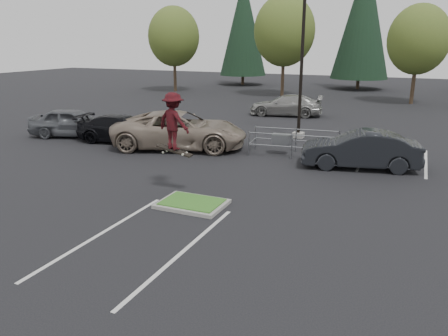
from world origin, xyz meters
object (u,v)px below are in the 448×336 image
at_px(car_far_silver, 287,105).
at_px(car_r_charc, 360,150).
at_px(conif_b, 363,17).
at_px(decid_a, 174,38).
at_px(decid_c, 418,42).
at_px(car_l_black, 122,129).
at_px(light_pole, 302,56).
at_px(car_l_tan, 178,130).
at_px(car_l_grey, 72,122).
at_px(conif_a, 243,26).
at_px(cart_corral, 284,139).
at_px(skateboarder, 174,122).
at_px(decid_b, 284,33).

bearing_deg(car_far_silver, car_r_charc, 19.52).
relative_size(conif_b, car_far_silver, 2.75).
xyz_separation_m(decid_a, car_far_silver, (15.74, -10.90, -4.82)).
bearing_deg(decid_c, car_l_black, -121.50).
bearing_deg(light_pole, car_l_tan, -135.00).
xyz_separation_m(car_l_black, car_far_silver, (5.73, 12.14, 0.03)).
bearing_deg(car_l_grey, decid_c, -56.05).
bearing_deg(conif_b, conif_a, -177.95).
height_order(cart_corral, skateboarder, skateboarder).
relative_size(conif_b, car_l_black, 2.87).
xyz_separation_m(decid_b, car_l_black, (-1.99, -23.53, -5.31)).
height_order(decid_c, car_l_grey, decid_c).
bearing_deg(skateboarder, car_l_tan, -47.46).
xyz_separation_m(conif_b, skateboarder, (-1.20, -39.50, -5.24)).
distance_m(decid_a, conif_b, 20.95).
relative_size(conif_b, car_l_grey, 3.02).
xyz_separation_m(skateboarder, car_l_grey, (-10.30, 6.00, -1.79)).
distance_m(conif_b, car_l_grey, 36.11).
bearing_deg(car_l_tan, light_pole, -62.96).
xyz_separation_m(decid_a, conif_b, (18.01, 10.47, 2.27)).
relative_size(skateboarder, car_l_grey, 0.47).
bearing_deg(cart_corral, car_r_charc, -21.60).
distance_m(conif_a, conif_b, 14.03).
relative_size(decid_a, skateboarder, 3.97).
relative_size(decid_c, car_l_tan, 1.23).
distance_m(cart_corral, car_l_tan, 5.43).
xyz_separation_m(decid_c, skateboarder, (-7.19, -28.83, -2.65)).
xyz_separation_m(conif_a, cart_corral, (14.84, -32.06, -6.35)).
distance_m(decid_c, conif_b, 12.51).
bearing_deg(decid_b, car_l_grey, -103.13).
bearing_deg(car_far_silver, car_l_grey, -46.89).
bearing_deg(car_r_charc, decid_a, -148.28).
distance_m(decid_c, car_far_silver, 14.24).
bearing_deg(decid_c, car_far_silver, -127.68).
bearing_deg(light_pole, car_far_silver, 111.23).
distance_m(light_pole, car_r_charc, 7.42).
height_order(car_l_tan, car_r_charc, car_l_tan).
distance_m(light_pole, conif_b, 28.69).
bearing_deg(cart_corral, decid_a, 123.30).
bearing_deg(car_l_tan, decid_c, -42.63).
relative_size(car_l_black, car_r_charc, 1.02).
xyz_separation_m(decid_a, car_l_tan, (13.51, -23.03, -4.64)).
height_order(decid_c, conif_a, conif_a).
xyz_separation_m(light_pole, skateboarder, (-1.70, -11.00, -1.95)).
relative_size(decid_b, car_r_charc, 1.95).
relative_size(car_l_tan, car_l_black, 1.35).
distance_m(conif_a, cart_corral, 35.89).
height_order(decid_a, car_l_black, decid_a).
xyz_separation_m(conif_b, car_l_tan, (-4.50, -33.50, -6.90)).
relative_size(decid_b, car_l_grey, 2.01).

